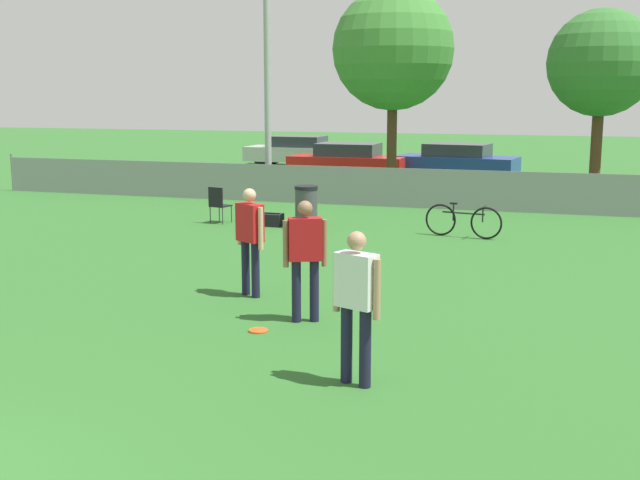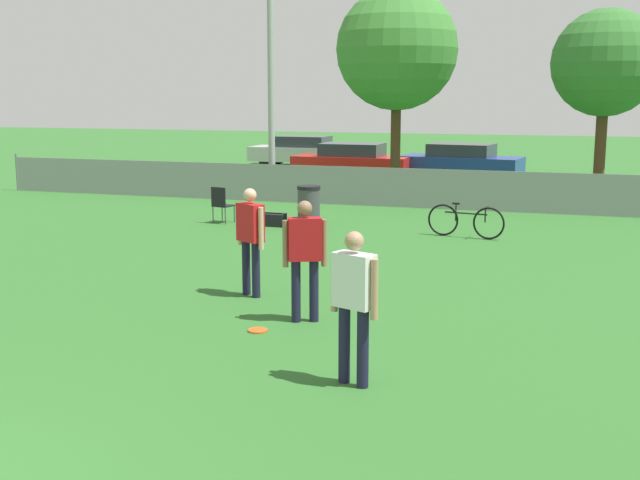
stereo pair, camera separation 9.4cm
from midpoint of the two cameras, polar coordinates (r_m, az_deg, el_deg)
The scene contains 15 objects.
fence_backline at distance 22.73m, azimuth 4.38°, elevation 3.79°, with size 24.60×0.07×1.21m.
light_pole at distance 24.65m, azimuth -3.43°, elevation 14.57°, with size 0.90×0.36×8.40m.
tree_near_pole at distance 26.16m, azimuth 5.61°, elevation 13.34°, with size 3.86×3.86×6.47m.
tree_far_right at distance 24.79m, azimuth 19.74°, elevation 11.72°, with size 3.06×3.06×5.54m.
player_defender_red at distance 12.52m, azimuth -4.75°, elevation 0.47°, with size 0.55×0.42×1.71m.
player_receiver_white at distance 8.65m, azimuth 2.74°, elevation -4.00°, with size 0.58×0.37×1.71m.
player_thrower_red at distance 11.06m, azimuth -0.84°, elevation -0.82°, with size 0.57×0.39×1.71m.
frisbee_disc at distance 10.86m, azimuth -4.20°, elevation -6.42°, with size 0.27×0.27×0.03m.
folding_chair_sideline at distance 19.84m, azimuth -6.89°, elevation 2.66°, with size 0.50×0.50×0.90m.
bicycle_sideline at distance 18.03m, azimuth 10.47°, elevation 1.34°, with size 1.74×0.47×0.76m.
trash_bin at distance 19.04m, azimuth -0.66°, elevation 2.39°, with size 0.55×0.55×1.00m.
gear_bag_sideline at distance 19.37m, azimuth -3.33°, elevation 1.46°, with size 0.67×0.37×0.32m.
parked_car_silver at distance 35.47m, azimuth -1.22°, elevation 6.34°, with size 4.56×1.83×1.32m.
parked_car_red at distance 30.49m, azimuth 2.40°, elevation 5.64°, with size 4.37×1.87×1.30m.
parked_car_blue at distance 30.42m, azimuth 10.10°, elevation 5.53°, with size 4.60×2.36×1.32m.
Camera 2 is at (5.37, -3.93, 3.15)m, focal length 45.00 mm.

